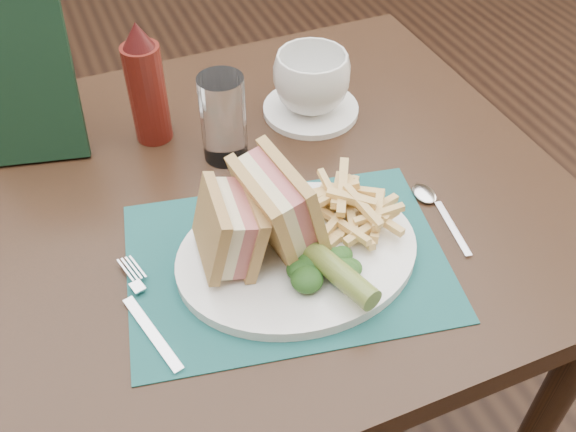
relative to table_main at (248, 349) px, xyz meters
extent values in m
plane|color=black|center=(0.00, 0.50, -0.38)|extent=(7.00, 7.00, 0.00)
cube|color=#184D4C|center=(0.02, -0.14, 0.38)|extent=(0.43, 0.34, 0.00)
cylinder|color=#5A6E2A|center=(0.05, -0.21, 0.41)|extent=(0.06, 0.12, 0.03)
cylinder|color=white|center=(0.17, 0.14, 0.38)|extent=(0.15, 0.15, 0.01)
imported|color=white|center=(0.17, 0.14, 0.43)|extent=(0.15, 0.15, 0.09)
cylinder|color=white|center=(0.01, 0.08, 0.44)|extent=(0.08, 0.08, 0.13)
cube|color=black|center=(-0.23, 0.21, 0.49)|extent=(0.16, 0.11, 0.22)
camera|label=1|loc=(-0.18, -0.63, 0.97)|focal=40.00mm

